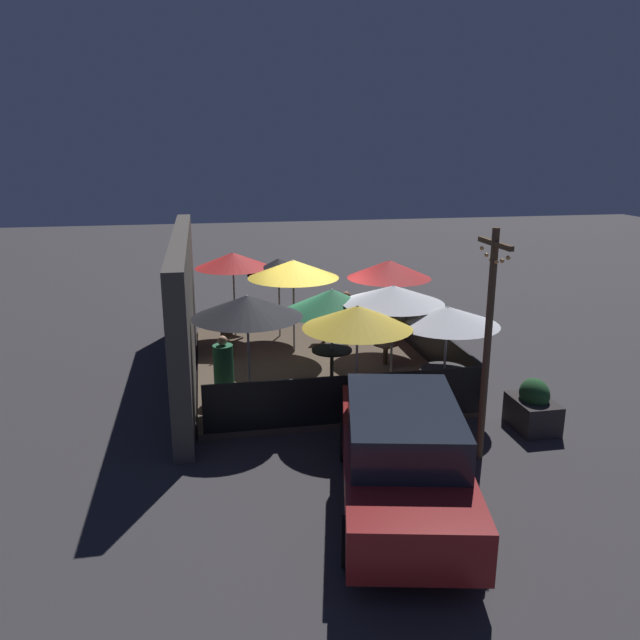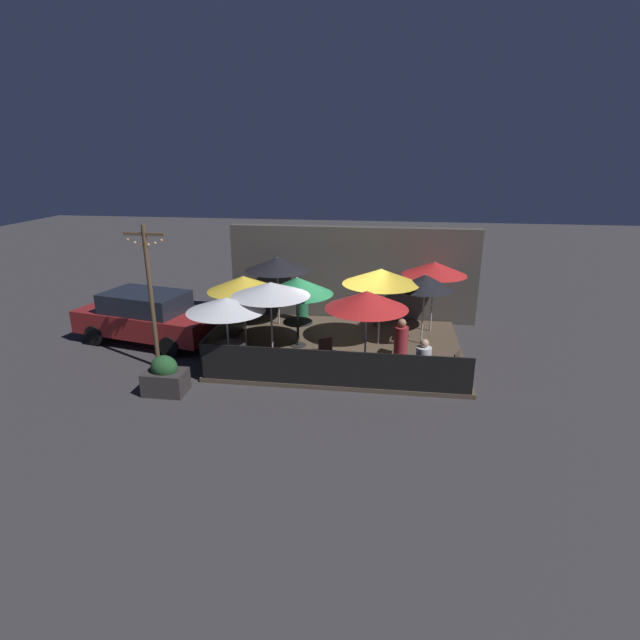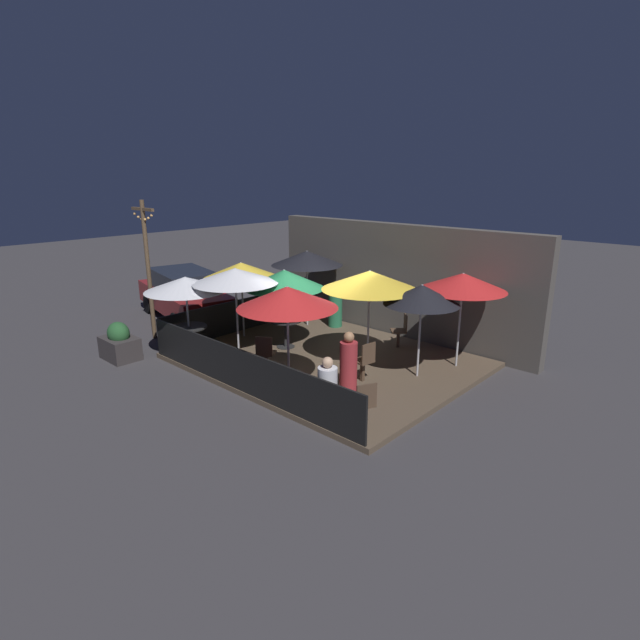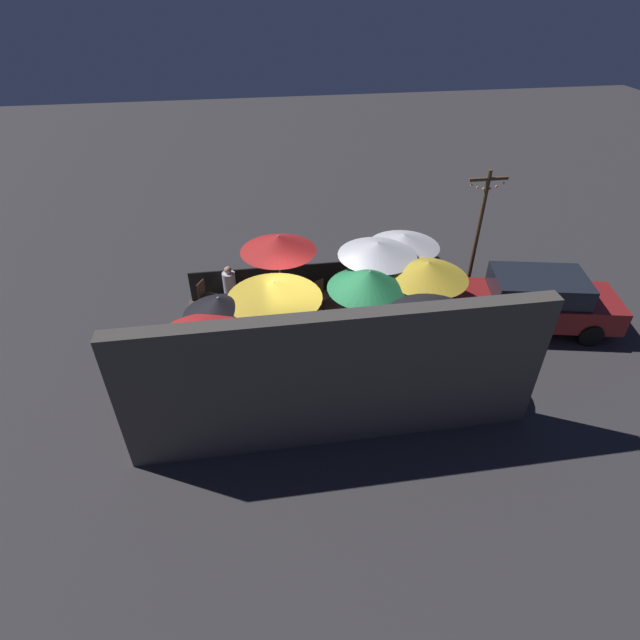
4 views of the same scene
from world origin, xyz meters
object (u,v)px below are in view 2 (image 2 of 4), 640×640
Objects in this scene: patron_1 at (423,365)px; parked_car_0 at (147,316)px; patio_umbrella_5 at (425,282)px; patio_umbrella_8 at (243,283)px; dining_table_0 at (298,326)px; patio_chair_2 at (376,312)px; planter_box at (165,377)px; patron_2 at (302,305)px; patio_umbrella_3 at (367,300)px; patron_0 at (401,344)px; patio_umbrella_2 at (381,276)px; patio_chair_0 at (324,351)px; light_post at (150,291)px; patio_umbrella_0 at (297,286)px; patio_chair_3 at (451,366)px; dining_table_1 at (229,350)px; patio_umbrella_7 at (277,264)px; patio_chair_1 at (399,339)px; patio_umbrella_4 at (271,289)px; patio_umbrella_6 at (435,268)px; patio_umbrella_1 at (226,304)px.

parked_car_0 is (-8.37, 2.23, 0.17)m from patron_1.
patio_umbrella_8 is at bearing -170.81° from patio_umbrella_5.
parked_car_0 is at bearing -179.31° from dining_table_0.
patio_chair_2 is 0.90× the size of planter_box.
patron_2 reaches higher than planter_box.
patio_umbrella_3 is 1.77× the size of patron_2.
patron_0 is 4.76m from patron_2.
patio_umbrella_2 is 2.98m from patio_chair_0.
light_post is (-5.92, -3.97, 1.59)m from patio_chair_2.
patio_chair_3 is at bearing -25.89° from patio_umbrella_0.
patio_umbrella_8 is (-4.00, -0.65, -0.19)m from patio_umbrella_2.
patron_1 reaches higher than patio_chair_0.
patio_umbrella_8 is 2.29m from dining_table_1.
patron_2 is at bearing 145.11° from patio_umbrella_2.
planter_box reaches higher than dining_table_1.
patio_chair_0 is at bearing 27.92° from patio_chair_2.
patio_umbrella_7 is at bearing 74.45° from patio_umbrella_8.
parked_car_0 is at bearing -45.61° from patron_2.
patio_chair_0 is 3.91m from patio_chair_2.
patron_1 is (0.53, -1.26, -0.04)m from patron_0.
patio_umbrella_2 reaches higher than patio_chair_1.
patio_chair_2 is at bearing 30.53° from patio_umbrella_8.
patio_umbrella_8 is 6.36m from patio_chair_3.
patio_chair_3 is at bearing -10.45° from patio_umbrella_4.
dining_table_0 is 0.94× the size of patio_chair_1.
patio_umbrella_6 reaches higher than patio_umbrella_0.
dining_table_0 is (1.51, 2.01, -1.23)m from patio_umbrella_1.
patio_umbrella_7 is 2.45× the size of patio_chair_1.
patio_umbrella_2 is at bearing 16.47° from parked_car_0.
patio_chair_2 is (3.79, 4.13, -1.34)m from patio_umbrella_1.
patio_chair_3 is (3.31, -0.51, -0.02)m from patio_chair_0.
patio_umbrella_3 is 2.61× the size of dining_table_0.
patio_umbrella_7 reaches higher than dining_table_1.
patio_umbrella_3 is 2.46× the size of patio_chair_1.
patio_chair_0 is (2.50, 0.44, -0.07)m from dining_table_1.
patio_umbrella_6 is (5.58, 3.90, 0.25)m from patio_umbrella_1.
patron_0 reaches higher than patio_chair_1.
parked_car_0 is (-1.15, 1.79, -1.37)m from light_post.
patio_umbrella_2 is at bearing 36.51° from planter_box.
patio_umbrella_6 is at bearing 34.96° from patio_umbrella_1.
patio_chair_1 is at bearing -92.37° from patio_chair_0.
patron_2 is 1.28× the size of planter_box.
patio_chair_2 is (3.79, 4.13, -0.08)m from dining_table_1.
patio_umbrella_5 is 2.14× the size of planter_box.
patio_umbrella_5 is at bearing -106.46° from patio_umbrella_6.
light_post is at bearing -8.97° from patio_chair_2.
light_post is (-5.75, 0.05, 0.01)m from patio_umbrella_3.
patio_umbrella_8 reaches higher than parked_car_0.
patio_umbrella_1 is at bearing 27.18° from patio_chair_1.
patio_umbrella_4 is 3.55m from planter_box.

